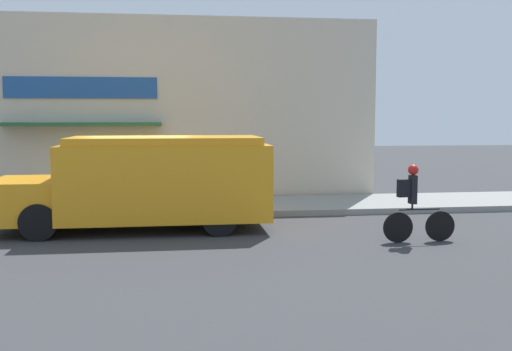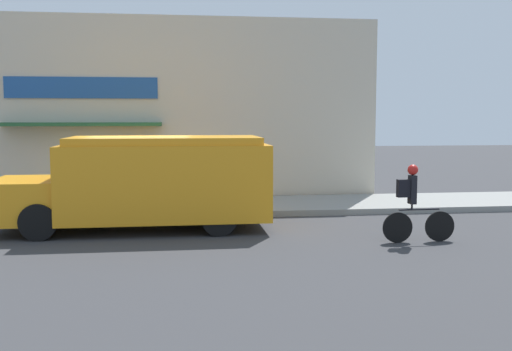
{
  "view_description": "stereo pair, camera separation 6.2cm",
  "coord_description": "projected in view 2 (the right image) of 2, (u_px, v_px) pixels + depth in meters",
  "views": [
    {
      "loc": [
        0.89,
        -14.96,
        2.58
      ],
      "look_at": [
        2.9,
        -0.2,
        1.1
      ],
      "focal_mm": 42.0,
      "sensor_mm": 36.0,
      "label": 1
    },
    {
      "loc": [
        0.95,
        -14.97,
        2.58
      ],
      "look_at": [
        2.9,
        -0.2,
        1.1
      ],
      "focal_mm": 42.0,
      "sensor_mm": 36.0,
      "label": 2
    }
  ],
  "objects": [
    {
      "name": "ground_plane",
      "position": [
        140.0,
        220.0,
        14.9
      ],
      "size": [
        70.0,
        70.0,
        0.0
      ],
      "primitive_type": "plane",
      "color": "#38383A"
    },
    {
      "name": "school_bus",
      "position": [
        147.0,
        182.0,
        13.57
      ],
      "size": [
        6.1,
        2.68,
        2.12
      ],
      "rotation": [
        0.0,
        0.0,
        -0.0
      ],
      "color": "orange",
      "rests_on": "ground_plane"
    },
    {
      "name": "trash_bin",
      "position": [
        116.0,
        186.0,
        16.85
      ],
      "size": [
        0.57,
        0.57,
        0.91
      ],
      "color": "#2D5138",
      "rests_on": "sidewalk"
    },
    {
      "name": "sidewalk",
      "position": [
        143.0,
        208.0,
        16.33
      ],
      "size": [
        28.0,
        2.91,
        0.16
      ],
      "color": "gray",
      "rests_on": "ground_plane"
    },
    {
      "name": "cyclist",
      "position": [
        414.0,
        204.0,
        12.21
      ],
      "size": [
        1.54,
        0.22,
        1.6
      ],
      "rotation": [
        0.0,
        0.0,
        0.02
      ],
      "color": "black",
      "rests_on": "ground_plane"
    },
    {
      "name": "storefront",
      "position": [
        142.0,
        110.0,
        17.68
      ],
      "size": [
        14.14,
        0.94,
        5.53
      ],
      "color": "beige",
      "rests_on": "ground_plane"
    }
  ]
}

